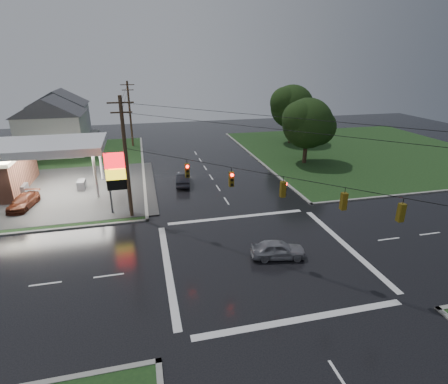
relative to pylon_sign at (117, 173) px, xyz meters
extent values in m
plane|color=black|center=(10.50, -10.50, -4.01)|extent=(120.00, 120.00, 0.00)
cube|color=black|center=(36.50, 15.50, -3.97)|extent=(36.00, 36.00, 0.08)
cube|color=#2D2D2D|center=(-9.50, 7.50, -3.92)|extent=(26.00, 18.00, 0.02)
cylinder|color=silver|center=(-2.50, 4.50, -1.51)|extent=(0.30, 0.30, 5.00)
cylinder|color=silver|center=(-12.50, 10.50, -1.51)|extent=(0.30, 0.30, 5.00)
cylinder|color=silver|center=(-2.50, 10.50, -1.51)|extent=(0.30, 0.30, 5.00)
cube|color=silver|center=(-7.50, 7.50, 1.19)|extent=(12.00, 8.00, 0.80)
cube|color=white|center=(-7.50, 7.50, 0.77)|extent=(11.40, 7.40, 0.04)
cube|color=#59595E|center=(-10.50, 7.50, -3.46)|extent=(0.80, 1.60, 1.10)
cube|color=#59595E|center=(-4.50, 7.50, -3.46)|extent=(0.80, 1.60, 1.10)
cylinder|color=#59595E|center=(-0.80, 0.00, -1.01)|extent=(0.16, 0.16, 6.00)
cylinder|color=#59595E|center=(0.80, 0.00, -1.01)|extent=(0.16, 0.16, 6.00)
cube|color=red|center=(0.00, 0.00, 1.19)|extent=(2.00, 0.35, 1.40)
cube|color=yellow|center=(0.00, 0.00, -0.11)|extent=(2.00, 0.35, 1.00)
cube|color=black|center=(0.00, 0.00, -1.11)|extent=(2.00, 0.35, 1.00)
cylinder|color=#382619|center=(1.00, -1.00, 1.49)|extent=(0.32, 0.32, 11.00)
cube|color=#382619|center=(1.00, -1.00, 6.39)|extent=(2.20, 0.12, 0.12)
cube|color=#382619|center=(1.00, -1.00, 5.59)|extent=(1.80, 0.12, 0.12)
cylinder|color=#382619|center=(1.00, 27.50, 1.24)|extent=(0.32, 0.32, 10.50)
cube|color=#382619|center=(1.00, 27.50, 5.89)|extent=(2.20, 0.12, 0.12)
cube|color=#382619|center=(1.00, 27.50, 5.09)|extent=(1.80, 0.12, 0.12)
cube|color=#59470C|center=(5.75, -5.75, 1.59)|extent=(0.34, 0.34, 1.10)
cylinder|color=#FF0C07|center=(5.75, -5.95, 1.97)|extent=(0.22, 0.08, 0.22)
cube|color=#59470C|center=(8.60, -8.60, 1.59)|extent=(0.34, 0.34, 1.10)
cylinder|color=#FF0C07|center=(8.60, -8.80, 1.97)|extent=(0.22, 0.08, 0.22)
cube|color=#59470C|center=(11.45, -11.45, 1.59)|extent=(0.34, 0.34, 1.10)
cylinder|color=#FF0C07|center=(11.65, -11.45, 1.97)|extent=(0.08, 0.22, 0.22)
cube|color=#59470C|center=(14.30, -14.30, 1.59)|extent=(0.34, 0.34, 1.10)
cylinder|color=#FF0C07|center=(14.30, -14.10, 1.97)|extent=(0.22, 0.08, 0.22)
cube|color=#59470C|center=(16.58, -16.58, 1.59)|extent=(0.34, 0.34, 1.10)
cylinder|color=#FF0C07|center=(16.58, -16.38, 1.97)|extent=(0.22, 0.08, 0.22)
cube|color=silver|center=(-10.50, 25.50, -1.01)|extent=(9.00, 8.00, 6.00)
cube|color=gray|center=(-5.20, 25.50, -3.61)|extent=(1.60, 4.80, 0.80)
cube|color=silver|center=(-11.50, 37.50, -1.01)|extent=(9.00, 8.00, 6.00)
cube|color=gray|center=(-6.20, 37.50, -3.61)|extent=(1.60, 4.80, 0.80)
cylinder|color=black|center=(24.50, 11.50, -1.49)|extent=(0.56, 0.56, 5.04)
sphere|color=black|center=(24.50, 11.50, 1.57)|extent=(6.80, 6.80, 6.80)
sphere|color=black|center=(26.20, 11.80, 0.94)|extent=(5.10, 5.10, 5.10)
sphere|color=black|center=(23.14, 11.10, 2.29)|extent=(4.76, 4.76, 4.76)
cylinder|color=black|center=(27.50, 23.50, -1.21)|extent=(0.56, 0.56, 5.60)
sphere|color=black|center=(27.50, 23.50, 2.19)|extent=(7.20, 7.20, 7.20)
sphere|color=black|center=(29.30, 23.80, 1.49)|extent=(5.40, 5.40, 5.40)
sphere|color=black|center=(26.06, 23.10, 2.99)|extent=(5.04, 5.04, 5.04)
imported|color=black|center=(6.78, 6.59, -3.29)|extent=(2.10, 4.54, 1.44)
imported|color=gray|center=(11.58, -10.99, -3.33)|extent=(4.25, 2.31, 1.37)
imported|color=#572313|center=(-9.37, 3.50, -3.37)|extent=(2.61, 4.67, 1.28)
camera|label=1|loc=(2.45, -31.94, 9.89)|focal=28.00mm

